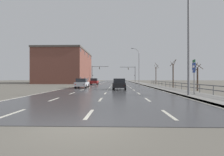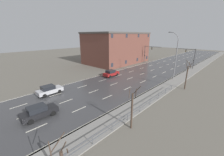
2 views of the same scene
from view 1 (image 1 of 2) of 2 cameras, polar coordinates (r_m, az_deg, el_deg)
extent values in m
cube|color=#666056|center=(53.94, 0.31, -1.82)|extent=(160.00, 160.00, 0.12)
cube|color=#3D3D3F|center=(65.93, 0.55, -1.44)|extent=(14.00, 120.00, 0.02)
cube|color=beige|center=(9.35, -29.35, -9.89)|extent=(0.16, 2.20, 0.01)
cube|color=beige|center=(14.21, -17.99, -6.50)|extent=(0.16, 2.20, 0.01)
cube|color=beige|center=(19.35, -12.60, -4.78)|extent=(0.16, 2.20, 0.01)
cube|color=beige|center=(24.61, -9.50, -3.76)|extent=(0.16, 2.20, 0.01)
cube|color=beige|center=(29.92, -7.50, -3.10)|extent=(0.16, 2.20, 0.01)
cube|color=beige|center=(35.25, -6.10, -2.64)|extent=(0.16, 2.20, 0.01)
cube|color=beige|center=(40.61, -5.08, -2.29)|extent=(0.16, 2.20, 0.01)
cube|color=beige|center=(45.97, -4.29, -2.03)|extent=(0.16, 2.20, 0.01)
cube|color=beige|center=(51.34, -3.67, -1.82)|extent=(0.16, 2.20, 0.01)
cube|color=beige|center=(56.72, -3.16, -1.65)|extent=(0.16, 2.20, 0.01)
cube|color=beige|center=(62.10, -2.75, -1.51)|extent=(0.16, 2.20, 0.01)
cube|color=beige|center=(67.48, -2.40, -1.39)|extent=(0.16, 2.20, 0.01)
cube|color=beige|center=(72.87, -2.10, -1.29)|extent=(0.16, 2.20, 0.01)
cube|color=beige|center=(78.26, -1.84, -1.21)|extent=(0.16, 2.20, 0.01)
cube|color=beige|center=(83.65, -1.62, -1.13)|extent=(0.16, 2.20, 0.01)
cube|color=beige|center=(89.04, -1.42, -1.06)|extent=(0.16, 2.20, 0.01)
cube|color=beige|center=(94.43, -1.25, -1.01)|extent=(0.16, 2.20, 0.01)
cube|color=beige|center=(99.82, -1.09, -0.95)|extent=(0.16, 2.20, 0.01)
cube|color=beige|center=(105.21, -0.95, -0.91)|extent=(0.16, 2.20, 0.01)
cube|color=beige|center=(110.61, -0.82, -0.86)|extent=(0.16, 2.20, 0.01)
cube|color=beige|center=(116.00, -0.71, -0.83)|extent=(0.16, 2.20, 0.01)
cube|color=beige|center=(121.40, -0.61, -0.79)|extent=(0.16, 2.20, 0.01)
cube|color=beige|center=(8.15, -7.29, -11.36)|extent=(0.16, 2.20, 0.01)
cube|color=beige|center=(13.45, -3.70, -6.87)|extent=(0.16, 2.20, 0.01)
cube|color=beige|center=(18.81, -2.16, -4.92)|extent=(0.16, 2.20, 0.01)
cube|color=beige|center=(24.18, -1.31, -3.83)|extent=(0.16, 2.20, 0.01)
cube|color=beige|center=(29.57, -0.78, -3.14)|extent=(0.16, 2.20, 0.01)
cube|color=beige|center=(34.95, -0.40, -2.66)|extent=(0.16, 2.20, 0.01)
cube|color=beige|center=(40.35, -0.13, -2.31)|extent=(0.16, 2.20, 0.01)
cube|color=beige|center=(45.74, 0.08, -2.04)|extent=(0.16, 2.20, 0.01)
cube|color=beige|center=(51.14, 0.24, -1.83)|extent=(0.16, 2.20, 0.01)
cube|color=beige|center=(56.53, 0.37, -1.66)|extent=(0.16, 2.20, 0.01)
cube|color=beige|center=(61.93, 0.48, -1.52)|extent=(0.16, 2.20, 0.01)
cube|color=beige|center=(67.33, 0.58, -1.40)|extent=(0.16, 2.20, 0.01)
cube|color=beige|center=(72.72, 0.66, -1.30)|extent=(0.16, 2.20, 0.01)
cube|color=beige|center=(78.12, 0.72, -1.21)|extent=(0.16, 2.20, 0.01)
cube|color=beige|center=(83.52, 0.78, -1.13)|extent=(0.16, 2.20, 0.01)
cube|color=beige|center=(88.92, 0.83, -1.07)|extent=(0.16, 2.20, 0.01)
cube|color=beige|center=(94.32, 0.88, -1.01)|extent=(0.16, 2.20, 0.01)
cube|color=beige|center=(99.72, 0.92, -0.95)|extent=(0.16, 2.20, 0.01)
cube|color=beige|center=(105.12, 0.96, -0.91)|extent=(0.16, 2.20, 0.01)
cube|color=beige|center=(110.51, 0.99, -0.86)|extent=(0.16, 2.20, 0.01)
cube|color=beige|center=(115.91, 1.02, -0.83)|extent=(0.16, 2.20, 0.01)
cube|color=beige|center=(121.31, 1.05, -0.79)|extent=(0.16, 2.20, 0.01)
cube|color=beige|center=(8.37, 17.61, -11.06)|extent=(0.16, 2.20, 0.01)
cube|color=beige|center=(13.58, 11.28, -6.80)|extent=(0.16, 2.20, 0.01)
cube|color=beige|center=(18.90, 8.53, -4.89)|extent=(0.16, 2.20, 0.01)
cube|color=beige|center=(24.25, 6.99, -3.82)|extent=(0.16, 2.20, 0.01)
cube|color=beige|center=(29.63, 6.01, -3.13)|extent=(0.16, 2.20, 0.01)
cube|color=beige|center=(35.01, 5.34, -2.66)|extent=(0.16, 2.20, 0.01)
cube|color=beige|center=(40.39, 4.84, -2.31)|extent=(0.16, 2.20, 0.01)
cube|color=beige|center=(45.78, 4.46, -2.04)|extent=(0.16, 2.20, 0.01)
cube|color=beige|center=(51.17, 4.16, -1.83)|extent=(0.16, 2.20, 0.01)
cube|color=beige|center=(56.56, 3.92, -1.66)|extent=(0.16, 2.20, 0.01)
cube|color=beige|center=(61.96, 3.72, -1.52)|extent=(0.16, 2.20, 0.01)
cube|color=beige|center=(67.35, 3.56, -1.40)|extent=(0.16, 2.20, 0.01)
cube|color=beige|center=(72.75, 3.41, -1.30)|extent=(0.16, 2.20, 0.01)
cube|color=beige|center=(78.14, 3.29, -1.21)|extent=(0.16, 2.20, 0.01)
cube|color=beige|center=(83.54, 3.18, -1.13)|extent=(0.16, 2.20, 0.01)
cube|color=beige|center=(88.94, 3.09, -1.07)|extent=(0.16, 2.20, 0.01)
cube|color=beige|center=(94.34, 3.01, -1.01)|extent=(0.16, 2.20, 0.01)
cube|color=beige|center=(99.73, 2.93, -0.95)|extent=(0.16, 2.20, 0.01)
cube|color=beige|center=(105.13, 2.86, -0.91)|extent=(0.16, 2.20, 0.01)
cube|color=beige|center=(110.53, 2.80, -0.86)|extent=(0.16, 2.20, 0.01)
cube|color=beige|center=(115.93, 2.75, -0.83)|extent=(0.16, 2.20, 0.01)
cube|color=beige|center=(121.33, 2.70, -0.79)|extent=(0.16, 2.20, 0.01)
cube|color=beige|center=(66.15, 6.50, -1.42)|extent=(0.16, 120.00, 0.01)
cube|color=beige|center=(66.41, -5.37, -1.42)|extent=(0.16, 120.00, 0.01)
cube|color=gray|center=(66.31, 7.92, -1.39)|extent=(3.00, 120.00, 0.12)
cube|color=slate|center=(66.17, 6.70, -1.39)|extent=(0.16, 120.00, 0.12)
cube|color=#515459|center=(29.31, 18.72, -1.35)|extent=(0.06, 34.07, 0.08)
cube|color=#515459|center=(29.32, 18.72, -2.13)|extent=(0.06, 34.07, 0.08)
cylinder|color=#515459|center=(18.39, 29.61, -3.53)|extent=(0.07, 0.07, 1.00)
cylinder|color=#515459|center=(20.74, 26.20, -3.14)|extent=(0.07, 0.07, 1.00)
cylinder|color=#515459|center=(23.14, 23.50, -2.81)|extent=(0.07, 0.07, 1.00)
cylinder|color=#515459|center=(25.59, 21.31, -2.55)|extent=(0.07, 0.07, 1.00)
cylinder|color=#515459|center=(28.07, 19.51, -2.33)|extent=(0.07, 0.07, 1.00)
cylinder|color=#515459|center=(30.57, 18.00, -2.14)|extent=(0.07, 0.07, 1.00)
cylinder|color=#515459|center=(33.10, 16.72, -1.98)|extent=(0.07, 0.07, 1.00)
cylinder|color=#515459|center=(35.63, 15.62, -1.84)|extent=(0.07, 0.07, 1.00)
cylinder|color=#515459|center=(38.18, 14.67, -1.72)|extent=(0.07, 0.07, 1.00)
cylinder|color=#515459|center=(40.73, 13.84, -1.61)|extent=(0.07, 0.07, 1.00)
cylinder|color=#515459|center=(43.30, 13.11, -1.52)|extent=(0.07, 0.07, 1.00)
cylinder|color=#515459|center=(45.87, 12.45, -1.44)|extent=(0.07, 0.07, 1.00)
cylinder|color=slate|center=(17.48, 23.23, 8.72)|extent=(0.20, 0.20, 8.57)
cylinder|color=slate|center=(52.33, 8.62, 3.02)|extent=(0.20, 0.20, 8.83)
cylinder|color=slate|center=(52.78, 8.42, 8.25)|extent=(0.47, 0.11, 0.85)
cylinder|color=slate|center=(52.82, 7.82, 8.96)|extent=(0.79, 0.11, 0.60)
cylinder|color=slate|center=(52.79, 6.95, 9.33)|extent=(0.89, 0.11, 0.26)
cube|color=#333335|center=(52.76, 6.48, 9.37)|extent=(0.56, 0.24, 0.12)
cylinder|color=slate|center=(18.25, 24.73, 0.15)|extent=(0.09, 0.09, 3.36)
cube|color=#146633|center=(18.31, 24.67, 4.94)|extent=(0.03, 0.56, 0.24)
cube|color=#143899|center=(18.28, 24.67, 3.38)|extent=(0.03, 0.68, 0.68)
cube|color=white|center=(18.27, 24.61, 3.38)|extent=(0.01, 0.44, 0.22)
cube|color=#143899|center=(18.26, 24.67, 1.91)|extent=(0.03, 0.52, 0.22)
cylinder|color=#38383A|center=(66.38, 7.39, 1.13)|extent=(0.18, 0.18, 5.93)
cylinder|color=#38383A|center=(66.26, 4.96, 3.48)|extent=(5.65, 0.12, 0.12)
cube|color=black|center=(66.25, 5.20, 3.00)|extent=(0.20, 0.28, 0.80)
sphere|color=#2D2D2D|center=(66.11, 5.21, 3.23)|extent=(0.14, 0.14, 0.14)
sphere|color=#F2AD19|center=(66.10, 5.21, 3.01)|extent=(0.14, 0.14, 0.14)
sphere|color=#2D2D2D|center=(66.09, 5.21, 2.78)|extent=(0.14, 0.14, 0.14)
cube|color=black|center=(66.30, 7.21, 0.81)|extent=(0.18, 0.12, 0.32)
cylinder|color=#38383A|center=(65.68, -6.37, 1.21)|extent=(0.18, 0.18, 6.10)
cylinder|color=#38383A|center=(65.45, -3.76, 3.67)|extent=(6.00, 0.12, 0.12)
cube|color=black|center=(65.44, -4.03, 3.19)|extent=(0.20, 0.28, 0.80)
sphere|color=#2D2D2D|center=(65.31, -4.04, 3.42)|extent=(0.14, 0.14, 0.14)
sphere|color=#F2AD19|center=(65.29, -4.04, 3.19)|extent=(0.14, 0.14, 0.14)
sphere|color=#2D2D2D|center=(65.28, -4.04, 2.96)|extent=(0.14, 0.14, 0.14)
cube|color=black|center=(65.59, -6.18, 0.82)|extent=(0.18, 0.12, 0.32)
cube|color=black|center=(25.18, 2.39, -2.25)|extent=(1.87, 4.14, 0.64)
cube|color=black|center=(24.92, 2.39, -0.85)|extent=(1.61, 2.04, 0.60)
cube|color=slate|center=(25.87, 2.41, -0.86)|extent=(1.41, 0.12, 0.51)
cylinder|color=black|center=(26.47, 4.18, -2.84)|extent=(0.24, 0.67, 0.66)
cylinder|color=black|center=(26.49, 0.67, -2.83)|extent=(0.24, 0.67, 0.66)
cylinder|color=black|center=(23.93, 4.30, -3.13)|extent=(0.24, 0.67, 0.66)
cylinder|color=black|center=(23.95, 0.41, -3.13)|extent=(0.24, 0.67, 0.66)
cube|color=red|center=(23.18, 0.70, -2.44)|extent=(0.16, 0.04, 0.14)
cube|color=red|center=(23.16, 3.96, -2.44)|extent=(0.16, 0.04, 0.14)
cube|color=#B7B7BC|center=(29.61, -9.53, -1.92)|extent=(1.81, 4.12, 0.64)
cube|color=black|center=(29.35, -9.62, -0.72)|extent=(1.59, 2.02, 0.60)
cube|color=slate|center=(30.28, -9.29, -0.74)|extent=(1.40, 0.10, 0.51)
cylinder|color=black|center=(30.74, -7.62, -2.45)|extent=(0.23, 0.66, 0.66)
cylinder|color=black|center=(31.02, -10.58, -2.42)|extent=(0.23, 0.66, 0.66)
cylinder|color=black|center=(28.23, -8.38, -2.66)|extent=(0.23, 0.66, 0.66)
cylinder|color=black|center=(28.54, -11.60, -2.63)|extent=(0.23, 0.66, 0.66)
cube|color=red|center=(27.75, -11.63, -2.04)|extent=(0.16, 0.04, 0.14)
cube|color=red|center=(27.50, -8.95, -2.06)|extent=(0.16, 0.04, 0.14)
cube|color=maroon|center=(44.39, -5.68, -1.29)|extent=(1.79, 4.11, 0.64)
cube|color=black|center=(44.13, -5.72, -0.49)|extent=(1.57, 2.01, 0.60)
cube|color=slate|center=(45.07, -5.57, -0.51)|extent=(1.40, 0.09, 0.51)
cylinder|color=black|center=(45.57, -4.48, -1.66)|extent=(0.22, 0.66, 0.66)
cylinder|color=black|center=(45.76, -6.50, -1.65)|extent=(0.22, 0.66, 0.66)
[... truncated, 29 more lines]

